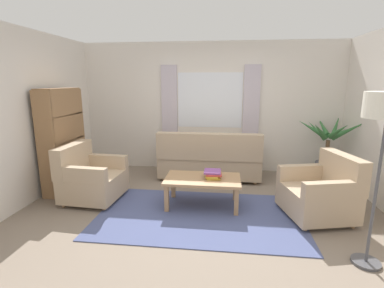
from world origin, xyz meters
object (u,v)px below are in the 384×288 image
Objects in this scene: couch at (210,160)px; armchair_left at (90,178)px; potted_plant at (327,151)px; armchair_right at (321,193)px; bookshelf at (65,138)px; coffee_table at (203,182)px; book_stack_on_table at (213,174)px.

armchair_left is at bearing 34.69° from couch.
armchair_right is at bearing -109.96° from potted_plant.
coffee_table is at bearing 79.21° from bookshelf.
potted_plant reaches higher than armchair_right.
couch reaches higher than book_stack_on_table.
couch is 2.18m from armchair_left.
armchair_right reaches higher than book_stack_on_table.
armchair_left is 3.40m from armchair_right.
armchair_left is at bearing 178.90° from coffee_table.
book_stack_on_table is at bearing 80.88° from bookshelf.
couch is at bearing 108.98° from bookshelf.
armchair_left is 4.20m from potted_plant.
bookshelf reaches higher than armchair_right.
bookshelf is at bearing 169.21° from coffee_table.
bookshelf is (-4.56, -0.96, 0.32)m from potted_plant.
potted_plant is at bearing 32.74° from coffee_table.
coffee_table is (-0.03, -1.27, 0.01)m from couch.
armchair_right is at bearing 138.22° from couch.
bookshelf reaches higher than potted_plant.
couch is 1.50× the size of potted_plant.
coffee_table is at bearing -87.48° from armchair_left.
coffee_table is 3.54× the size of book_stack_on_table.
armchair_right is 0.59× the size of bookshelf.
book_stack_on_table is 0.25× the size of potted_plant.
armchair_right is 1.50m from book_stack_on_table.
bookshelf is (-0.60, 0.42, 0.53)m from armchair_left.
bookshelf is at bearing 18.98° from couch.
coffee_table is 0.87× the size of potted_plant.
potted_plant is 0.74× the size of bookshelf.
armchair_right is 4.07m from bookshelf.
armchair_right is 3.25× the size of book_stack_on_table.
armchair_left is at bearing -106.95° from armchair_right.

